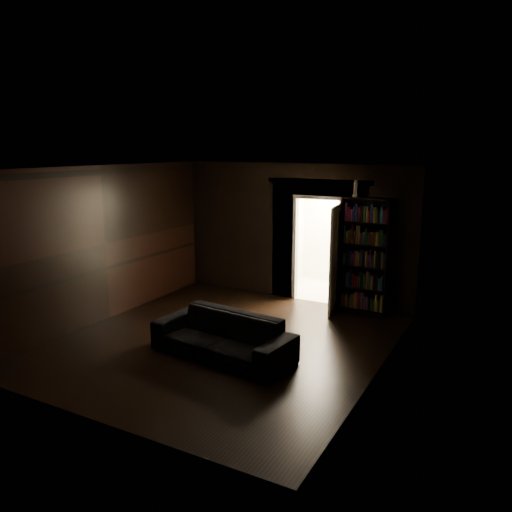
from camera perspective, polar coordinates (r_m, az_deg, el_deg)
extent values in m
plane|color=black|center=(8.27, -3.67, -9.76)|extent=(5.50, 5.50, 0.00)
cube|color=black|center=(10.83, -1.43, 3.27)|extent=(2.55, 0.10, 2.80)
cube|color=black|center=(9.73, 13.85, 1.87)|extent=(1.55, 0.10, 2.80)
cube|color=black|center=(9.97, 7.27, 8.46)|extent=(0.90, 0.10, 0.70)
cube|color=black|center=(9.40, -16.84, 1.34)|extent=(0.02, 5.50, 2.80)
cube|color=black|center=(6.89, 14.12, -2.39)|extent=(0.02, 5.50, 2.80)
cube|color=black|center=(5.79, -18.47, -5.45)|extent=(5.00, 0.02, 2.80)
cube|color=beige|center=(7.67, -3.96, 10.02)|extent=(5.00, 5.50, 0.02)
cube|color=silver|center=(10.11, 6.93, 0.50)|extent=(1.04, 0.06, 2.17)
cube|color=beige|center=(11.20, 8.50, -4.17)|extent=(2.20, 1.80, 0.10)
cube|color=silver|center=(11.71, 10.12, 2.77)|extent=(2.20, 0.10, 2.40)
cube|color=silver|center=(11.30, 3.70, 2.60)|extent=(0.10, 1.60, 2.40)
cube|color=silver|center=(10.62, 14.05, 1.62)|extent=(0.10, 1.60, 2.40)
cube|color=silver|center=(10.77, 8.93, 8.69)|extent=(2.20, 1.80, 0.10)
cube|color=#BD6576|center=(11.53, 10.22, 7.73)|extent=(2.00, 0.04, 0.26)
imported|color=black|center=(7.60, -3.85, -8.35)|extent=(2.31, 1.21, 0.85)
cube|color=black|center=(9.63, 12.35, 0.03)|extent=(0.91, 0.33, 2.20)
cube|color=white|center=(11.24, 12.32, 0.33)|extent=(0.92, 0.89, 1.65)
cube|color=silver|center=(9.54, 8.98, -0.43)|extent=(0.18, 0.85, 2.05)
cube|color=white|center=(9.55, 11.29, 7.60)|extent=(0.13, 0.13, 0.31)
cube|color=black|center=(11.09, 12.10, 5.19)|extent=(0.61, 0.34, 0.26)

